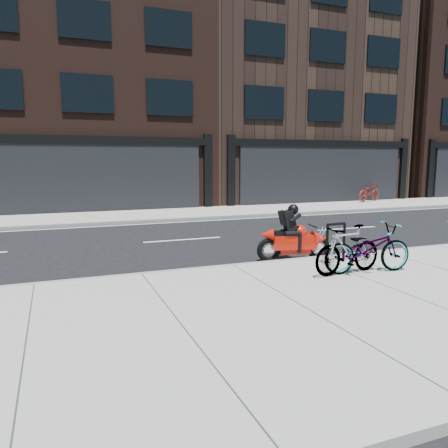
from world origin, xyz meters
name	(u,v)px	position (x,y,z in m)	size (l,w,h in m)	color
ground	(204,253)	(0.00, 0.00, 0.00)	(120.00, 120.00, 0.00)	black
sidewalk_near	(307,313)	(0.00, -5.00, 0.07)	(60.00, 6.00, 0.13)	gray
sidewalk_far	(145,215)	(0.00, 7.75, 0.07)	(60.00, 3.50, 0.13)	gray
building_center	(79,67)	(-2.00, 14.50, 7.25)	(12.00, 10.00, 14.50)	black
building_mideast	(280,98)	(10.00, 14.50, 6.25)	(12.00, 10.00, 12.50)	black
building_east	(426,103)	(22.00, 14.50, 6.50)	(10.00, 10.00, 13.00)	black
bike_rack	(336,239)	(2.22, -2.60, 0.66)	(0.54, 0.10, 0.90)	black
bicycle_front	(367,248)	(2.31, -3.54, 0.63)	(0.67, 1.91, 1.01)	gray
bicycle_rear	(348,250)	(1.88, -3.48, 0.63)	(0.47, 1.65, 0.99)	gray
motorcycle	(297,238)	(1.83, -1.62, 0.56)	(1.84, 0.69, 1.38)	black
bicycle_far	(369,192)	(12.51, 8.76, 0.66)	(0.70, 2.00, 1.05)	maroon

